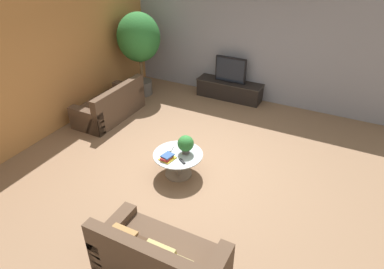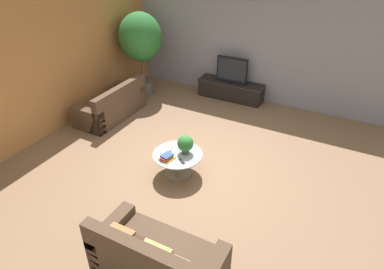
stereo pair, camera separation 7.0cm
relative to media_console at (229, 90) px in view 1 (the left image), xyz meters
name	(u,v)px [view 1 (the left image)]	position (x,y,z in m)	size (l,w,h in m)	color
ground_plane	(191,159)	(0.37, -2.94, -0.24)	(24.00, 24.00, 0.00)	brown
back_wall_stone	(251,41)	(0.37, 0.32, 1.26)	(7.40, 0.12, 3.00)	gray
side_wall_left	(61,58)	(-2.89, -2.74, 1.26)	(0.12, 7.40, 3.00)	#B2753D
media_console	(229,90)	(0.00, 0.00, 0.00)	(1.73, 0.50, 0.47)	black
television	(231,70)	(0.00, 0.00, 0.55)	(0.81, 0.13, 0.65)	black
coffee_table	(178,160)	(0.39, -3.47, 0.07)	(0.90, 0.90, 0.45)	#756656
couch_by_wall	(111,106)	(-2.11, -2.27, 0.04)	(0.84, 1.75, 0.84)	#4C3828
couch_near_entry	(159,259)	(1.21, -5.45, 0.05)	(1.70, 0.84, 0.84)	#4C3828
potted_palm_tall	(139,41)	(-2.19, -0.82, 1.22)	(1.09, 1.09, 2.16)	#514C47
potted_plant_tabletop	(186,144)	(0.50, -3.37, 0.40)	(0.29, 0.29, 0.35)	#514C47
book_stack	(167,157)	(0.30, -3.69, 0.25)	(0.26, 0.28, 0.09)	gold
remote_black	(182,161)	(0.57, -3.64, 0.22)	(0.04, 0.16, 0.02)	black
remote_silver	(172,149)	(0.21, -3.39, 0.22)	(0.04, 0.16, 0.02)	gray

